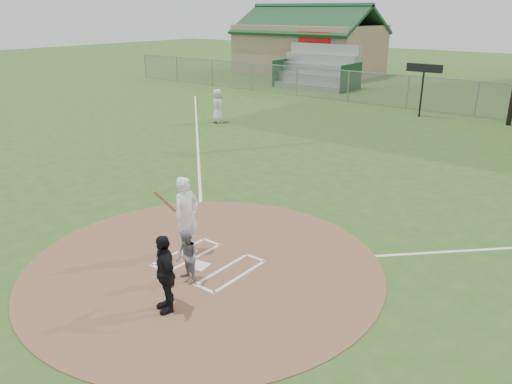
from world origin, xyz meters
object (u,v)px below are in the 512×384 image
Objects in this scene: ondeck_player at (218,106)px; batter_at_plate at (187,216)px; home_plate at (199,266)px; catcher at (187,257)px; umpire at (165,273)px.

ondeck_player is 15.32m from batter_at_plate.
ondeck_player is 0.90× the size of batter_at_plate.
home_plate is at bearing 155.94° from ondeck_player.
ondeck_player is (-10.68, 12.83, 0.26)m from catcher.
catcher is at bearing -65.77° from home_plate.
batter_at_plate is (-1.43, 2.02, 0.17)m from umpire.
batter_at_plate is at bearing 150.58° from umpire.
home_plate is 16.04m from ondeck_player.
catcher is at bearing -45.12° from batter_at_plate.
home_plate is 0.92m from catcher.
home_plate is at bearing -26.35° from batter_at_plate.
ondeck_player is at bearing 154.01° from umpire.
ondeck_player is at bearing 130.45° from home_plate.
batter_at_plate is at bearing 154.81° from ondeck_player.
umpire is at bearing -66.14° from home_plate.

